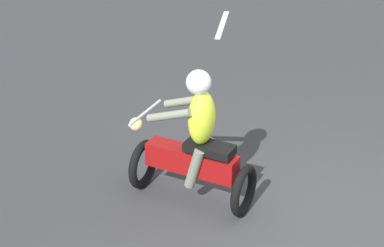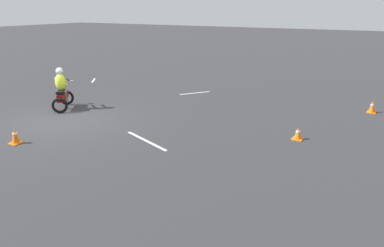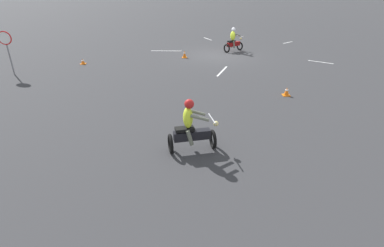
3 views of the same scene
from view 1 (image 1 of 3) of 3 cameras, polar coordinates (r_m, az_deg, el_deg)
The scene contains 3 objects.
ground_plane at distance 8.55m, azimuth 10.98°, elevation -7.56°, with size 120.00×120.00×0.00m, color #333335.
motorcycle_rider_foreground at distance 8.43m, azimuth 0.21°, elevation -1.70°, with size 1.48×1.31×1.66m.
lane_stripe_nw at distance 14.14m, azimuth 2.31°, elevation 7.54°, with size 0.10×1.52×0.01m, color silver.
Camera 1 is at (5.39, -4.53, 4.86)m, focal length 70.00 mm.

